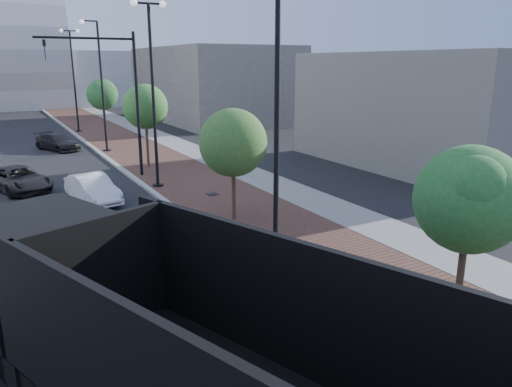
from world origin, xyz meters
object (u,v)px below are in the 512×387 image
dump_truck (133,354)px  pedestrian (233,152)px  white_sedan (93,189)px  dark_car_mid (19,179)px

dump_truck → pedestrian: dump_truck is taller
white_sedan → dark_car_mid: 4.95m
white_sedan → pedestrian: (9.47, 4.36, 0.23)m
dump_truck → pedestrian: 23.34m
dump_truck → dark_car_mid: size_ratio=3.14×
dark_car_mid → white_sedan: bearing=-72.2°
pedestrian → dark_car_mid: bearing=-2.4°
dump_truck → dark_car_mid: (-0.62, 19.82, -1.01)m
dump_truck → white_sedan: 16.00m
dump_truck → pedestrian: (11.75, 20.16, -0.74)m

